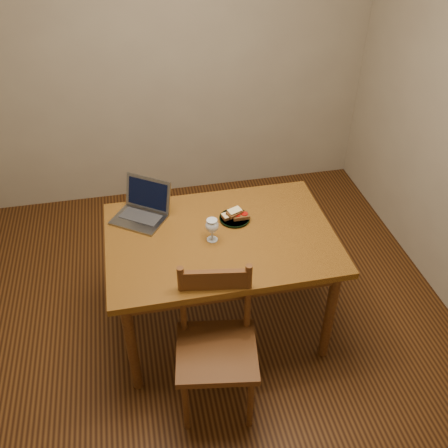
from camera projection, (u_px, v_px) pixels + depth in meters
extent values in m
cube|color=black|center=(211.00, 320.00, 3.33)|extent=(3.20, 3.20, 0.02)
cube|color=gray|center=(169.00, 44.00, 3.76)|extent=(3.20, 0.02, 2.60)
cube|color=#45250B|center=(221.00, 239.00, 2.86)|extent=(1.30, 0.90, 0.04)
cylinder|color=#3F1C0D|center=(132.00, 347.00, 2.71)|extent=(0.06, 0.06, 0.70)
cylinder|color=#3F1C0D|center=(330.00, 315.00, 2.89)|extent=(0.06, 0.06, 0.70)
cylinder|color=#3F1C0D|center=(125.00, 258.00, 3.28)|extent=(0.06, 0.06, 0.70)
cylinder|color=#3F1C0D|center=(291.00, 235.00, 3.46)|extent=(0.06, 0.06, 0.70)
cube|color=#3F1C0D|center=(217.00, 352.00, 2.59)|extent=(0.47, 0.46, 0.04)
cube|color=#3F1C0D|center=(215.00, 280.00, 2.49)|extent=(0.34, 0.08, 0.12)
cylinder|color=black|center=(235.00, 218.00, 2.96)|extent=(0.18, 0.18, 0.02)
cube|color=slate|center=(138.00, 220.00, 2.95)|extent=(0.36, 0.34, 0.01)
cube|color=slate|center=(148.00, 193.00, 2.99)|extent=(0.28, 0.22, 0.20)
cube|color=black|center=(148.00, 193.00, 2.99)|extent=(0.24, 0.18, 0.16)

